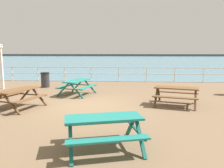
# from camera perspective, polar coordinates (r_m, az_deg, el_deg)

# --- Properties ---
(ground_plane) EXTENTS (30.00, 24.00, 0.20)m
(ground_plane) POSITION_cam_1_polar(r_m,az_deg,el_deg) (9.92, -6.38, -5.80)
(ground_plane) COLOR brown
(sea_band) EXTENTS (142.00, 90.00, 0.01)m
(sea_band) POSITION_cam_1_polar(r_m,az_deg,el_deg) (62.27, 2.48, 6.13)
(sea_band) COLOR teal
(sea_band) RESTS_ON ground
(distant_shoreline) EXTENTS (142.00, 6.00, 1.80)m
(distant_shoreline) POSITION_cam_1_polar(r_m,az_deg,el_deg) (105.25, 3.16, 6.99)
(distant_shoreline) COLOR #4C4C47
(distant_shoreline) RESTS_ON ground
(seaward_railing) EXTENTS (23.07, 0.07, 1.08)m
(seaward_railing) POSITION_cam_1_polar(r_m,az_deg,el_deg) (17.37, -1.79, 3.15)
(seaward_railing) COLOR white
(seaward_railing) RESTS_ON ground
(picnic_table_near_left) EXTENTS (2.14, 1.93, 0.80)m
(picnic_table_near_left) POSITION_cam_1_polar(r_m,az_deg,el_deg) (5.46, -2.10, -10.06)
(picnic_table_near_left) COLOR #1E7A70
(picnic_table_near_left) RESTS_ON ground
(picnic_table_near_right) EXTENTS (1.93, 2.13, 0.80)m
(picnic_table_near_right) POSITION_cam_1_polar(r_m,az_deg,el_deg) (12.16, -8.75, 0.05)
(picnic_table_near_right) COLOR #1E7A70
(picnic_table_near_right) RESTS_ON ground
(picnic_table_mid_centre) EXTENTS (1.95, 2.15, 0.80)m
(picnic_table_mid_centre) POSITION_cam_1_polar(r_m,az_deg,el_deg) (9.93, -22.33, -2.32)
(picnic_table_mid_centre) COLOR brown
(picnic_table_mid_centre) RESTS_ON ground
(picnic_table_far_left) EXTENTS (2.14, 1.94, 0.80)m
(picnic_table_far_left) POSITION_cam_1_polar(r_m,az_deg,el_deg) (10.07, 15.72, -1.86)
(picnic_table_far_left) COLOR brown
(picnic_table_far_left) RESTS_ON ground
(litter_bin) EXTENTS (0.55, 0.55, 0.95)m
(litter_bin) POSITION_cam_1_polar(r_m,az_deg,el_deg) (15.14, -16.34, 1.02)
(litter_bin) COLOR #2D2D33
(litter_bin) RESTS_ON ground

